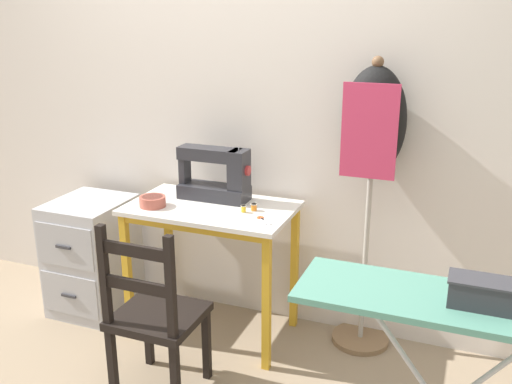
# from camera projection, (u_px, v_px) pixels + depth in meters

# --- Properties ---
(ground_plane) EXTENTS (14.00, 14.00, 0.00)m
(ground_plane) POSITION_uv_depth(u_px,v_px,m) (193.00, 355.00, 3.11)
(ground_plane) COLOR gray
(wall_back) EXTENTS (10.00, 0.05, 2.55)m
(wall_back) POSITION_uv_depth(u_px,v_px,m) (234.00, 106.00, 3.26)
(wall_back) COLOR silver
(wall_back) RESTS_ON ground_plane
(sewing_table) EXTENTS (0.91, 0.54, 0.78)m
(sewing_table) POSITION_uv_depth(u_px,v_px,m) (210.00, 227.00, 3.14)
(sewing_table) COLOR silver
(sewing_table) RESTS_ON ground_plane
(sewing_machine) EXTENTS (0.42, 0.16, 0.32)m
(sewing_machine) POSITION_uv_depth(u_px,v_px,m) (218.00, 176.00, 3.18)
(sewing_machine) COLOR #28282D
(sewing_machine) RESTS_ON sewing_table
(fabric_bowl) EXTENTS (0.14, 0.14, 0.06)m
(fabric_bowl) POSITION_uv_depth(u_px,v_px,m) (153.00, 201.00, 3.10)
(fabric_bowl) COLOR #B25647
(fabric_bowl) RESTS_ON sewing_table
(scissors) EXTENTS (0.11, 0.11, 0.01)m
(scissors) POSITION_uv_depth(u_px,v_px,m) (262.00, 219.00, 2.91)
(scissors) COLOR silver
(scissors) RESTS_ON sewing_table
(thread_spool_near_machine) EXTENTS (0.03, 0.03, 0.04)m
(thread_spool_near_machine) POSITION_uv_depth(u_px,v_px,m) (244.00, 209.00, 3.01)
(thread_spool_near_machine) COLOR yellow
(thread_spool_near_machine) RESTS_ON sewing_table
(thread_spool_mid_table) EXTENTS (0.04, 0.04, 0.04)m
(thread_spool_mid_table) POSITION_uv_depth(u_px,v_px,m) (254.00, 207.00, 3.03)
(thread_spool_mid_table) COLOR orange
(thread_spool_mid_table) RESTS_ON sewing_table
(wooden_chair) EXTENTS (0.40, 0.38, 0.90)m
(wooden_chair) POSITION_uv_depth(u_px,v_px,m) (155.00, 317.00, 2.69)
(wooden_chair) COLOR black
(wooden_chair) RESTS_ON ground_plane
(filing_cabinet) EXTENTS (0.42, 0.50, 0.71)m
(filing_cabinet) POSITION_uv_depth(u_px,v_px,m) (93.00, 255.00, 3.52)
(filing_cabinet) COLOR #B7B7BC
(filing_cabinet) RESTS_ON ground_plane
(dress_form) EXTENTS (0.32, 0.32, 1.59)m
(dress_form) POSITION_uv_depth(u_px,v_px,m) (373.00, 140.00, 2.89)
(dress_form) COLOR #846647
(dress_form) RESTS_ON ground_plane
(ironing_board) EXTENTS (1.07, 0.35, 0.87)m
(ironing_board) POSITION_uv_depth(u_px,v_px,m) (452.00, 313.00, 1.95)
(ironing_board) COLOR #518E7A
(ironing_board) RESTS_ON ground_plane
(storage_box) EXTENTS (0.22, 0.12, 0.10)m
(storage_box) POSITION_uv_depth(u_px,v_px,m) (481.00, 293.00, 1.88)
(storage_box) COLOR #333338
(storage_box) RESTS_ON ironing_board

